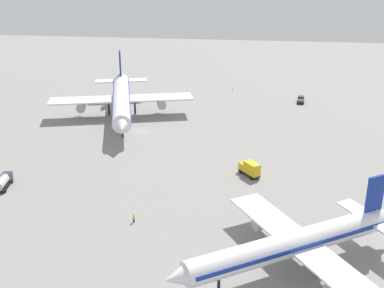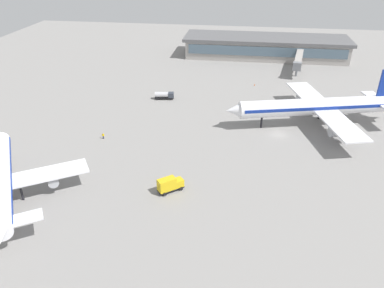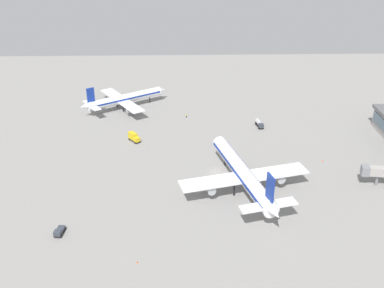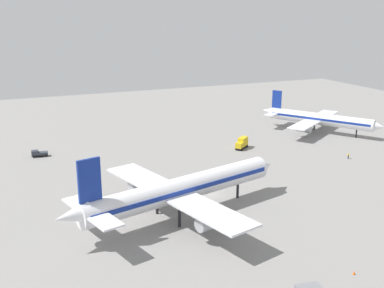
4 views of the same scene
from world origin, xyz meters
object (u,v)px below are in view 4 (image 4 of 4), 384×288
at_px(airplane_taxiing, 180,189).
at_px(catering_truck, 242,143).
at_px(safety_cone_near_gate, 354,273).
at_px(ground_crew_worker, 348,156).
at_px(pushback_tractor, 39,153).
at_px(airplane_at_gate, 318,119).

bearing_deg(airplane_taxiing, catering_truck, 32.24).
relative_size(airplane_taxiing, safety_cone_near_gate, 85.51).
distance_m(ground_crew_worker, safety_cone_near_gate, 62.66).
bearing_deg(pushback_tractor, airplane_taxiing, 119.13).
relative_size(airplane_taxiing, catering_truck, 9.23).
bearing_deg(airplane_at_gate, catering_truck, -110.58).
distance_m(airplane_taxiing, safety_cone_near_gate, 35.72).
bearing_deg(safety_cone_near_gate, pushback_tractor, 114.84).
height_order(ground_crew_worker, safety_cone_near_gate, ground_crew_worker).
relative_size(catering_truck, safety_cone_near_gate, 9.26).
distance_m(airplane_at_gate, ground_crew_worker, 29.98).
bearing_deg(safety_cone_near_gate, catering_truck, 75.23).
height_order(airplane_at_gate, pushback_tractor, airplane_at_gate).
bearing_deg(airplane_taxiing, ground_crew_worker, 1.69).
distance_m(airplane_taxiing, catering_truck, 51.60).
bearing_deg(airplane_at_gate, airplane_taxiing, -89.35).
bearing_deg(airplane_at_gate, safety_cone_near_gate, -66.68).
bearing_deg(catering_truck, airplane_taxiing, 8.23).
distance_m(catering_truck, ground_crew_worker, 30.47).
bearing_deg(ground_crew_worker, safety_cone_near_gate, 121.08).
xyz_separation_m(pushback_tractor, ground_crew_worker, (79.32, -36.12, -0.12)).
distance_m(airplane_at_gate, catering_truck, 34.13).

